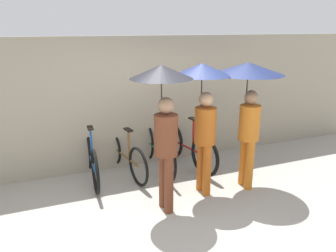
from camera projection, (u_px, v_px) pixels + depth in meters
name	position (u px, v px, depth m)	size (l,w,h in m)	color
ground_plane	(184.00, 227.00, 4.26)	(30.00, 30.00, 0.00)	#9E998E
back_wall	(133.00, 103.00, 5.91)	(10.27, 0.12, 2.35)	gray
parked_bicycle_0	(91.00, 158.00, 5.50)	(0.44, 1.72, 1.05)	black
parked_bicycle_1	(125.00, 155.00, 5.72)	(0.48, 1.68, 1.01)	black
parked_bicycle_2	(156.00, 148.00, 5.91)	(0.44, 1.84, 1.01)	black
parked_bicycle_3	(187.00, 146.00, 6.04)	(0.51, 1.75, 1.03)	black
pedestrian_leading	(163.00, 105.00, 4.32)	(0.84, 0.84, 2.03)	brown
pedestrian_center	(203.00, 97.00, 4.80)	(0.87, 0.87, 2.00)	#B25619
pedestrian_trailing	(248.00, 88.00, 4.98)	(1.09, 1.09, 1.98)	#C66B1E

